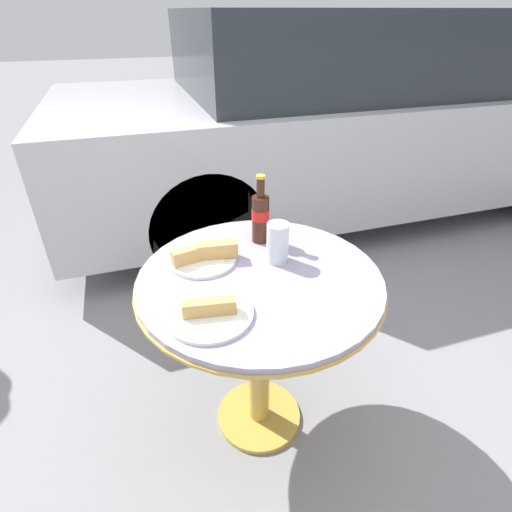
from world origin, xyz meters
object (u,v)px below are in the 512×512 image
(bistro_table, at_px, (260,308))
(lunch_plate_near, at_px, (209,312))
(drinking_glass, at_px, (278,244))
(parked_car, at_px, (351,120))
(lunch_plate_far, at_px, (204,256))
(cola_bottle_left, at_px, (260,216))

(bistro_table, height_order, lunch_plate_near, lunch_plate_near)
(bistro_table, relative_size, drinking_glass, 5.78)
(bistro_table, relative_size, lunch_plate_near, 3.23)
(bistro_table, height_order, parked_car, parked_car)
(lunch_plate_far, bearing_deg, parked_car, 48.44)
(cola_bottle_left, bearing_deg, lunch_plate_near, -126.74)
(bistro_table, distance_m, lunch_plate_near, 0.28)
(bistro_table, distance_m, lunch_plate_far, 0.26)
(cola_bottle_left, height_order, drinking_glass, cola_bottle_left)
(lunch_plate_near, bearing_deg, lunch_plate_far, 81.11)
(cola_bottle_left, distance_m, drinking_glass, 0.15)
(bistro_table, height_order, drinking_glass, drinking_glass)
(bistro_table, distance_m, drinking_glass, 0.22)
(parked_car, bearing_deg, bistro_table, -126.54)
(cola_bottle_left, bearing_deg, bistro_table, -108.83)
(lunch_plate_near, xyz_separation_m, lunch_plate_far, (0.04, 0.28, 0.01))
(cola_bottle_left, relative_size, parked_car, 0.06)
(lunch_plate_near, relative_size, parked_car, 0.05)
(cola_bottle_left, height_order, lunch_plate_far, cola_bottle_left)
(drinking_glass, distance_m, lunch_plate_far, 0.25)
(bistro_table, xyz_separation_m, lunch_plate_near, (-0.20, -0.14, 0.15))
(lunch_plate_far, bearing_deg, drinking_glass, -16.83)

